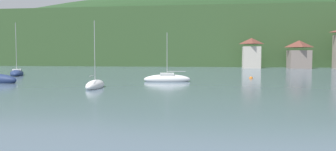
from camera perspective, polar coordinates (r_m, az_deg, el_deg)
name	(u,v)px	position (r m, az deg, el deg)	size (l,w,h in m)	color
wooded_hillside	(237,44)	(120.28, 11.35, 5.11)	(352.00, 49.60, 41.43)	#38562D
shore_building_west	(251,54)	(85.87, 13.61, 3.55)	(4.32, 4.69, 7.26)	beige
shore_building_westcentral	(299,55)	(88.07, 20.82, 3.23)	(4.97, 5.66, 6.65)	gray
sailboat_far_0	(17,73)	(59.87, -23.71, 0.33)	(4.62, 6.24, 8.65)	navy
sailboat_far_4	(95,85)	(35.16, -11.95, -1.60)	(1.81, 4.88, 7.00)	white
sailboat_far_5	(167,79)	(42.41, -0.16, -0.57)	(5.90, 2.55, 6.33)	white
mooring_buoy_mid	(251,78)	(49.30, 13.54, -0.47)	(0.51, 0.51, 0.51)	orange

